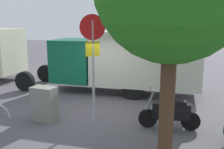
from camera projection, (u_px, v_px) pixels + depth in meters
The scene contains 6 objects.
ground_plane at pixel (95, 112), 8.97m from camera, with size 60.00×60.00×0.00m, color #524E55.
box_truck_near at pixel (124, 58), 11.18m from camera, with size 8.30×2.69×2.74m.
motorcycle at pixel (170, 112), 7.46m from camera, with size 1.81×0.60×1.20m.
stop_sign at pixel (93, 52), 7.57m from camera, with size 0.71×0.33×3.36m.
utility_cabinet at pixel (44, 104), 8.11m from camera, with size 0.79×0.47×1.11m, color slate.
bike_rack_hoop at pixel (0, 116), 8.53m from camera, with size 0.85×0.85×0.05m, color #B7B7BC.
Camera 1 is at (-3.31, 7.86, 3.14)m, focal length 40.43 mm.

